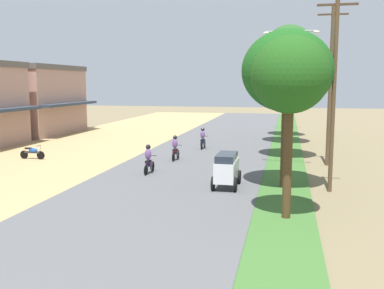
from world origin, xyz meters
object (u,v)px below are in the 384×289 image
object	(u,v)px
motorbike_ahead_third	(175,148)
parked_motorbike_third	(33,152)
median_tree_nearest	(290,76)
streetlamp_mid	(289,85)
median_tree_third	(290,74)
car_van_white	(227,168)
median_tree_second	(287,71)
median_tree_fifth	(289,56)
motorbike_ahead_fourth	(203,139)
utility_pole_near	(334,91)
median_tree_fourth	(289,53)
streetlamp_near	(289,90)
motorbike_ahead_second	(149,160)
utility_pole_far	(330,84)

from	to	relation	value
motorbike_ahead_third	parked_motorbike_third	bearing A→B (deg)	-170.68
median_tree_nearest	streetlamp_mid	bearing A→B (deg)	89.97
median_tree_third	car_van_white	world-z (taller)	median_tree_third
median_tree_third	motorbike_ahead_third	world-z (taller)	median_tree_third
parked_motorbike_third	motorbike_ahead_third	xyz separation A→B (m)	(9.52, 1.56, 0.30)
motorbike_ahead_third	median_tree_second	bearing A→B (deg)	-41.05
median_tree_third	median_tree_fifth	size ratio (longest dim) A/B	0.80
median_tree_nearest	car_van_white	bearing A→B (deg)	123.37
motorbike_ahead_fourth	utility_pole_near	bearing A→B (deg)	-54.63
car_van_white	median_tree_fifth	bearing A→B (deg)	82.59
median_tree_nearest	median_tree_fourth	size ratio (longest dim) A/B	0.70
median_tree_fourth	motorbike_ahead_fourth	world-z (taller)	median_tree_fourth
median_tree_third	car_van_white	size ratio (longest dim) A/B	3.22
median_tree_third	median_tree_fourth	bearing A→B (deg)	91.00
median_tree_nearest	motorbike_ahead_fourth	xyz separation A→B (m)	(-6.39, 16.68, -4.53)
streetlamp_near	car_van_white	distance (m)	7.12
utility_pole_near	motorbike_ahead_fourth	bearing A→B (deg)	125.37
median_tree_fifth	car_van_white	world-z (taller)	median_tree_fifth
median_tree_fourth	streetlamp_mid	distance (m)	12.29
parked_motorbike_third	motorbike_ahead_third	bearing A→B (deg)	9.32
parked_motorbike_third	motorbike_ahead_second	world-z (taller)	motorbike_ahead_second
median_tree_nearest	median_tree_third	world-z (taller)	median_tree_third
median_tree_second	car_van_white	size ratio (longest dim) A/B	3.17
median_tree_fourth	median_tree_fifth	distance (m)	5.10
motorbike_ahead_second	motorbike_ahead_fourth	xyz separation A→B (m)	(1.22, 9.93, 0.00)
median_tree_fifth	motorbike_ahead_second	size ratio (longest dim) A/B	5.36
streetlamp_near	motorbike_ahead_third	distance (m)	8.36
motorbike_ahead_fourth	utility_pole_far	bearing A→B (deg)	-28.69
streetlamp_near	utility_pole_near	bearing A→B (deg)	-67.74
motorbike_ahead_second	median_tree_nearest	bearing A→B (deg)	-41.53
motorbike_ahead_second	motorbike_ahead_third	world-z (taller)	same
median_tree_fourth	motorbike_ahead_third	bearing A→B (deg)	-126.40
median_tree_nearest	median_tree_third	size ratio (longest dim) A/B	0.88
motorbike_ahead_third	motorbike_ahead_fourth	world-z (taller)	same
streetlamp_mid	utility_pole_far	bearing A→B (deg)	-83.40
utility_pole_near	median_tree_nearest	bearing A→B (deg)	-112.71
median_tree_fifth	motorbike_ahead_fourth	size ratio (longest dim) A/B	5.36
median_tree_fourth	utility_pole_near	size ratio (longest dim) A/B	1.07
median_tree_fifth	motorbike_ahead_third	size ratio (longest dim) A/B	5.36
streetlamp_near	motorbike_ahead_second	bearing A→B (deg)	-158.77
utility_pole_far	median_tree_third	bearing A→B (deg)	137.81
median_tree_second	median_tree_third	size ratio (longest dim) A/B	0.99
motorbike_ahead_fourth	parked_motorbike_third	bearing A→B (deg)	-146.03
motorbike_ahead_third	motorbike_ahead_fourth	distance (m)	5.47
streetlamp_mid	utility_pole_far	world-z (taller)	utility_pole_far
streetlamp_mid	car_van_white	size ratio (longest dim) A/B	3.50
median_tree_nearest	utility_pole_near	xyz separation A→B (m)	(2.02, 4.83, -0.61)
median_tree_nearest	streetlamp_mid	xyz separation A→B (m)	(0.02, 32.98, -0.51)
median_tree_third	motorbike_ahead_third	distance (m)	9.20
parked_motorbike_third	motorbike_ahead_fourth	world-z (taller)	motorbike_ahead_fourth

